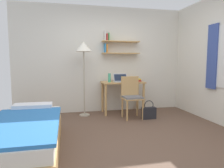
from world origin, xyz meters
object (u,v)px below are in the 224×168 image
standing_lamp (84,51)px  handbag (149,113)px  desk (123,88)px  desk_chair (132,95)px  bed (25,137)px  book_stack (137,80)px  laptop (121,80)px  water_bottle (109,78)px

standing_lamp → handbag: standing_lamp is taller
desk → desk_chair: size_ratio=1.11×
desk → bed: bearing=-134.9°
desk → handbag: 0.91m
standing_lamp → book_stack: 1.47m
bed → book_stack: 3.02m
bed → book_stack: book_stack is taller
bed → handbag: bed is taller
bed → standing_lamp: standing_lamp is taller
desk_chair → book_stack: size_ratio=3.71×
laptop → book_stack: bearing=2.2°
standing_lamp → book_stack: standing_lamp is taller
desk → book_stack: (0.36, 0.01, 0.19)m
handbag → water_bottle: bearing=140.8°
bed → desk_chair: bearing=35.9°
book_stack → laptop: bearing=-177.8°
water_bottle → book_stack: (0.70, 0.05, -0.07)m
desk → water_bottle: (-0.34, -0.04, 0.26)m
desk → water_bottle: bearing=-173.0°
water_bottle → book_stack: 0.71m
desk → standing_lamp: bearing=-176.2°
laptop → handbag: (0.47, -0.65, -0.68)m
bed → water_bottle: 2.52m
desk → laptop: bearing=-169.3°
water_bottle → book_stack: bearing=3.8°
desk → book_stack: book_stack is taller
desk_chair → standing_lamp: size_ratio=0.54×
water_bottle → laptop: bearing=6.2°
bed → book_stack: size_ratio=7.94×
water_bottle → standing_lamp: bearing=-178.1°
book_stack → handbag: book_stack is taller
desk_chair → standing_lamp: standing_lamp is taller
bed → handbag: bearing=28.4°
book_stack → desk: bearing=-179.1°
laptop → book_stack: (0.42, 0.02, -0.01)m
desk_chair → water_bottle: water_bottle is taller
bed → book_stack: (2.27, 1.91, 0.56)m
desk_chair → handbag: 0.53m
standing_lamp → book_stack: size_ratio=6.84×
desk → desk_chair: (0.07, -0.48, -0.10)m
desk_chair → bed: bearing=-144.1°
laptop → book_stack: laptop is taller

